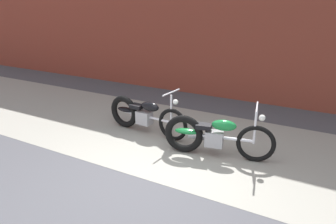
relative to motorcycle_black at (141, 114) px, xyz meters
The scene contains 5 objects.
ground_plane 2.05m from the motorcycle_black, 53.80° to the right, with size 80.00×80.00×0.00m, color #47474C.
sidewalk_slab 1.26m from the motorcycle_black, ahead, with size 36.00×3.50×0.01m, color gray.
brick_building_wall 4.32m from the motorcycle_black, 71.60° to the left, with size 36.00×0.50×5.03m, color brown.
motorcycle_black is the anchor object (origin of this frame).
motorcycle_green 1.75m from the motorcycle_black, 10.79° to the right, with size 1.98×0.70×1.03m.
Camera 1 is at (2.43, -3.65, 2.68)m, focal length 33.67 mm.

